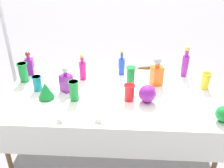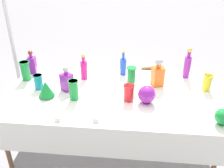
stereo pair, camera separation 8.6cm
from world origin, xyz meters
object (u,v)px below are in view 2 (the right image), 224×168
at_px(slender_vase_0, 38,81).
at_px(round_bowl_0, 223,117).
at_px(slender_vase_1, 207,82).
at_px(canopy_pole, 10,31).
at_px(tall_bottle_0, 123,66).
at_px(cardboard_box_behind_left, 151,84).
at_px(tall_bottle_2, 84,69).
at_px(slender_vase_3, 74,89).
at_px(slender_vase_2, 25,70).
at_px(tall_bottle_1, 187,65).
at_px(square_decanter_2, 67,80).
at_px(slender_vase_4, 131,77).
at_px(round_bowl_1, 147,94).
at_px(fluted_vase_0, 46,89).
at_px(square_decanter_0, 32,64).
at_px(slender_vase_5, 129,92).
at_px(square_decanter_1, 158,74).

relative_size(slender_vase_0, round_bowl_0, 1.09).
xyz_separation_m(slender_vase_1, canopy_pole, (-2.27, 0.60, 0.28)).
height_order(tall_bottle_0, cardboard_box_behind_left, tall_bottle_0).
distance_m(slender_vase_1, canopy_pole, 2.36).
height_order(tall_bottle_2, round_bowl_0, tall_bottle_2).
height_order(tall_bottle_2, canopy_pole, canopy_pole).
relative_size(slender_vase_0, slender_vase_3, 0.79).
bearing_deg(slender_vase_3, round_bowl_0, -11.66).
xyz_separation_m(slender_vase_1, slender_vase_2, (-1.88, 0.05, 0.02)).
distance_m(tall_bottle_0, tall_bottle_2, 0.44).
bearing_deg(tall_bottle_1, square_decanter_2, -162.04).
relative_size(slender_vase_4, round_bowl_1, 1.31).
relative_size(tall_bottle_0, square_decanter_2, 1.11).
distance_m(tall_bottle_0, round_bowl_1, 0.62).
height_order(fluted_vase_0, round_bowl_0, fluted_vase_0).
relative_size(slender_vase_1, slender_vase_3, 0.87).
relative_size(square_decanter_2, slender_vase_4, 1.16).
relative_size(tall_bottle_2, canopy_pole, 0.10).
distance_m(square_decanter_0, square_decanter_2, 0.60).
height_order(slender_vase_0, slender_vase_5, slender_vase_5).
xyz_separation_m(fluted_vase_0, cardboard_box_behind_left, (1.10, 1.46, -0.67)).
bearing_deg(fluted_vase_0, tall_bottle_2, 55.14).
bearing_deg(canopy_pole, fluted_vase_0, -50.76).
relative_size(slender_vase_4, cardboard_box_behind_left, 0.50).
xyz_separation_m(tall_bottle_0, round_bowl_1, (0.25, -0.57, -0.02)).
bearing_deg(tall_bottle_0, fluted_vase_0, -141.63).
xyz_separation_m(slender_vase_4, slender_vase_5, (-0.01, -0.25, -0.03)).
bearing_deg(slender_vase_2, square_decanter_0, 87.54).
bearing_deg(canopy_pole, slender_vase_1, -14.75).
relative_size(tall_bottle_1, cardboard_box_behind_left, 0.77).
bearing_deg(slender_vase_5, tall_bottle_0, 98.82).
xyz_separation_m(square_decanter_2, round_bowl_0, (1.38, -0.43, -0.03)).
distance_m(tall_bottle_0, fluted_vase_0, 0.89).
relative_size(tall_bottle_1, slender_vase_2, 1.67).
bearing_deg(tall_bottle_0, round_bowl_1, -66.28).
bearing_deg(square_decanter_2, slender_vase_0, -179.30).
distance_m(square_decanter_2, cardboard_box_behind_left, 1.75).
xyz_separation_m(tall_bottle_0, fluted_vase_0, (-0.70, -0.55, -0.02)).
bearing_deg(square_decanter_2, round_bowl_1, -11.85).
bearing_deg(canopy_pole, slender_vase_0, -51.16).
xyz_separation_m(slender_vase_3, canopy_pole, (-0.99, 0.89, 0.26)).
xyz_separation_m(square_decanter_2, slender_vase_4, (0.63, 0.11, 0.01)).
bearing_deg(canopy_pole, tall_bottle_0, -12.84).
bearing_deg(round_bowl_0, slender_vase_2, 162.29).
xyz_separation_m(tall_bottle_0, slender_vase_5, (0.08, -0.54, -0.02)).
bearing_deg(slender_vase_2, tall_bottle_0, 12.40).
distance_m(tall_bottle_2, slender_vase_2, 0.62).
xyz_separation_m(square_decanter_1, fluted_vase_0, (-1.06, -0.33, -0.04)).
distance_m(slender_vase_3, round_bowl_1, 0.68).
relative_size(slender_vase_2, cardboard_box_behind_left, 0.46).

